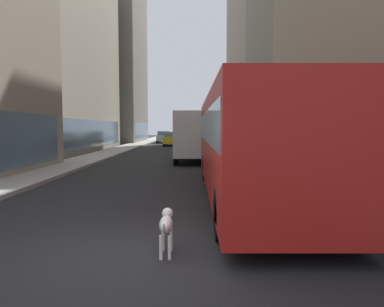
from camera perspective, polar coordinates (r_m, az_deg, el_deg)
ground_plane at (r=40.94m, az=-1.69°, el=1.15°), size 120.00×120.00×0.00m
sidewalk_left at (r=41.48m, az=-9.59°, el=1.23°), size 2.40×110.00×0.15m
sidewalk_right at (r=41.18m, az=6.27°, el=1.25°), size 2.40×110.00×0.15m
building_left_mid at (r=35.93m, az=-22.33°, el=16.66°), size 8.57×22.22×20.24m
building_left_far at (r=57.89m, az=-14.21°, el=22.33°), size 11.17×14.98×40.66m
building_right_mid at (r=34.72m, az=19.33°, el=21.19°), size 10.25×15.18×24.92m
building_right_far at (r=54.27m, az=12.03°, el=19.51°), size 9.90×22.49×33.21m
transit_bus at (r=11.05m, az=8.74°, el=2.21°), size 2.78×11.53×3.05m
car_silver_sedan at (r=50.53m, az=-4.58°, el=2.64°), size 1.80×4.79×1.62m
car_yellow_taxi at (r=42.08m, az=-3.29°, el=2.35°), size 1.84×4.80×1.62m
car_red_coupe at (r=42.14m, az=-0.01°, el=2.35°), size 1.82×4.31×1.62m
car_blue_hatchback at (r=49.85m, az=-0.04°, el=2.63°), size 1.85×4.74×1.62m
box_truck at (r=22.99m, az=0.11°, el=2.96°), size 2.30×7.50×3.05m
dalmatian_dog at (r=6.21m, az=-4.24°, el=-11.07°), size 0.22×0.96×0.72m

